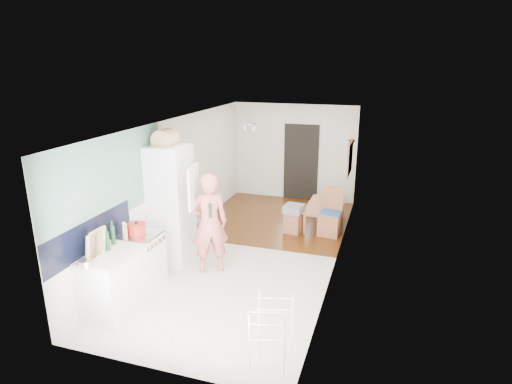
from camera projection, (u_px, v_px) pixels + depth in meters
The scene contains 32 objects.
room_shell at pixel (252, 190), 7.93m from camera, with size 3.20×7.00×2.50m, color silver, non-canonical shape.
floor at pixel (252, 251), 8.30m from camera, with size 3.20×7.00×0.01m, color beige.
wood_floor_overlay at pixel (277, 219), 9.98m from camera, with size 3.20×3.30×0.01m, color #572A0A.
sage_wall_panel at pixel (109, 179), 6.39m from camera, with size 0.02×3.00×1.30m, color gray.
tile_splashback at pixel (91, 236), 6.10m from camera, with size 0.02×1.90×0.50m, color black.
doorway_recess at pixel (301, 163), 11.11m from camera, with size 0.90×0.04×2.00m, color black.
base_cabinet at pixel (113, 284), 6.23m from camera, with size 0.60×0.90×0.86m, color white.
worktop at pixel (110, 255), 6.09m from camera, with size 0.62×0.92×0.06m, color beige.
range_cooker at pixel (141, 261), 6.91m from camera, with size 0.60×0.60×0.88m, color white.
cooker_top at pixel (139, 235), 6.77m from camera, with size 0.60×0.60×0.04m, color silver.
fridge_housing at pixel (171, 205), 7.64m from camera, with size 0.66×0.66×2.15m, color white.
fridge_door at pixel (193, 187), 7.05m from camera, with size 0.56×0.04×0.70m, color white.
fridge_interior at pixel (185, 181), 7.41m from camera, with size 0.02×0.52×0.66m, color white.
pinboard at pixel (350, 158), 9.11m from camera, with size 0.03×0.90×0.70m, color tan.
pinboard_frame at pixel (349, 158), 9.12m from camera, with size 0.01×0.94×0.74m, color #93583B.
wall_sconce at pixel (352, 143), 9.66m from camera, with size 0.18×0.18×0.16m, color maroon.
person at pixel (209, 215), 7.24m from camera, with size 0.76×0.50×2.09m, color #DC685F.
dining_table at pixel (326, 217), 9.49m from camera, with size 1.20×0.67×0.42m, color #93583B.
dining_chair at pixel (330, 212), 8.92m from camera, with size 0.43×0.43×1.02m, color #93583B, non-canonical shape.
stool at pixel (294, 222), 9.14m from camera, with size 0.35×0.35×0.46m, color #93583B, non-canonical shape.
grey_drape at pixel (294, 209), 9.02m from camera, with size 0.38×0.38×0.17m, color gray.
drying_rack at pixel (271, 336), 5.06m from camera, with size 0.44×0.40×0.86m, color white, non-canonical shape.
bread_bin at pixel (165, 140), 7.31m from camera, with size 0.38×0.36×0.20m, color tan, non-canonical shape.
red_casserole at pixel (137, 228), 6.75m from camera, with size 0.29×0.29×0.17m, color red.
steel_pan at pixel (86, 263), 5.69m from camera, with size 0.18×0.18×0.09m, color silver.
held_bottle at pixel (210, 210), 7.07m from camera, with size 0.05×0.05×0.25m, color #153C1D.
bottle_a at pixel (113, 235), 6.36m from camera, with size 0.07×0.07×0.30m, color #153C1D.
bottle_b at pixel (107, 241), 6.15m from camera, with size 0.07×0.07×0.29m, color #153C1D.
bottle_c at pixel (100, 245), 6.07m from camera, with size 0.10×0.10×0.23m, color silver.
pepper_mill_front at pixel (125, 232), 6.56m from camera, with size 0.06×0.06×0.22m, color tan.
pepper_mill_back at pixel (126, 232), 6.56m from camera, with size 0.06×0.06×0.20m, color tan.
chopping_boards at pixel (96, 244), 5.88m from camera, with size 0.04×0.31×0.43m, color tan, non-canonical shape.
Camera 1 is at (2.38, -7.21, 3.55)m, focal length 30.00 mm.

